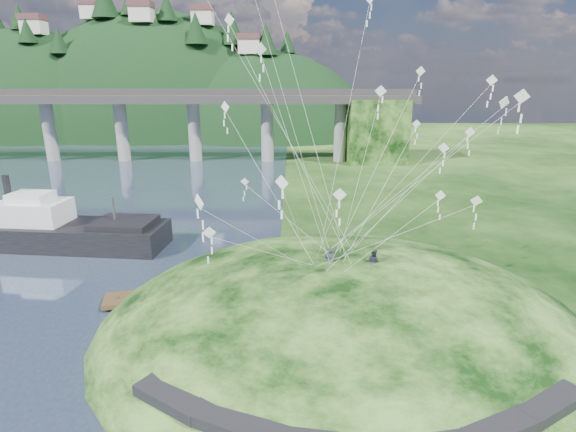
{
  "coord_description": "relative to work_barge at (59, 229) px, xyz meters",
  "views": [
    {
      "loc": [
        4.29,
        -26.33,
        16.81
      ],
      "look_at": [
        4.0,
        6.0,
        7.0
      ],
      "focal_mm": 28.0,
      "sensor_mm": 36.0,
      "label": 1
    }
  ],
  "objects": [
    {
      "name": "kite_swarm",
      "position": [
        27.98,
        -14.53,
        12.98
      ],
      "size": [
        19.98,
        16.7,
        20.98
      ],
      "color": "white",
      "rests_on": "ground"
    },
    {
      "name": "ground",
      "position": [
        20.06,
        -17.91,
        -1.88
      ],
      "size": [
        320.0,
        320.0,
        0.0
      ],
      "primitive_type": "plane",
      "color": "black",
      "rests_on": "ground"
    },
    {
      "name": "kite_flyers",
      "position": [
        28.79,
        -15.86,
        4.03
      ],
      "size": [
        3.91,
        1.11,
        1.99
      ],
      "color": "#292C37",
      "rests_on": "ground"
    },
    {
      "name": "work_barge",
      "position": [
        0.0,
        0.0,
        0.0
      ],
      "size": [
        21.9,
        7.82,
        7.51
      ],
      "color": "black",
      "rests_on": "ground"
    },
    {
      "name": "wooden_dock",
      "position": [
        17.04,
        -11.52,
        -1.41
      ],
      "size": [
        14.98,
        5.69,
        1.06
      ],
      "color": "#392917",
      "rests_on": "ground"
    },
    {
      "name": "far_ridge",
      "position": [
        -23.52,
        104.26,
        -9.32
      ],
      "size": [
        153.0,
        70.0,
        94.5
      ],
      "color": "black",
      "rests_on": "ground"
    },
    {
      "name": "footpath",
      "position": [
        27.52,
        -27.65,
        0.2
      ],
      "size": [
        22.29,
        5.84,
        0.83
      ],
      "color": "black",
      "rests_on": "ground"
    },
    {
      "name": "grass_hill",
      "position": [
        28.06,
        -15.91,
        -3.38
      ],
      "size": [
        36.0,
        32.0,
        13.0
      ],
      "color": "black",
      "rests_on": "ground"
    },
    {
      "name": "bridge",
      "position": [
        -6.4,
        52.16,
        7.82
      ],
      "size": [
        160.0,
        11.0,
        15.0
      ],
      "color": "#2D2B2B",
      "rests_on": "ground"
    }
  ]
}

